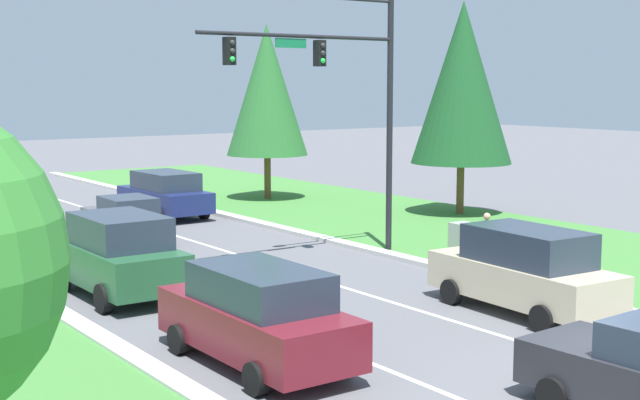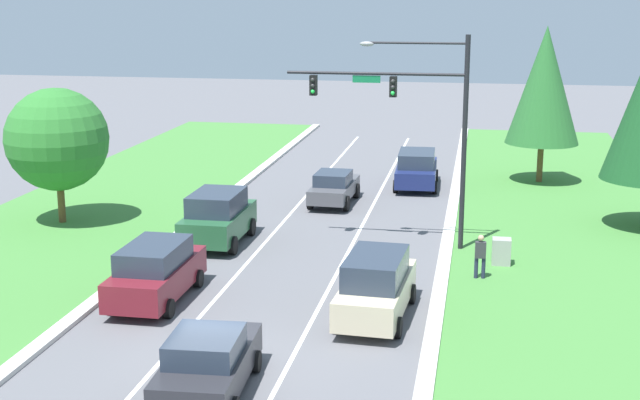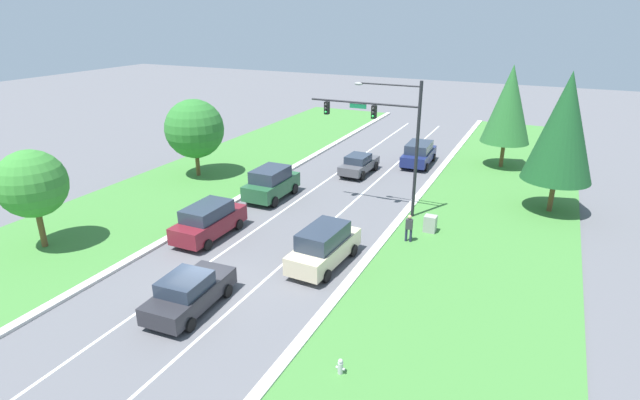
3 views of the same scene
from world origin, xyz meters
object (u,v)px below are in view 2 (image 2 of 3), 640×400
Objects in this scene: traffic_signal_mast at (415,110)px; graphite_sedan at (334,187)px; oak_far_left_tree at (57,139)px; champagne_suv at (376,286)px; utility_cabinet at (501,252)px; forest_suv at (218,217)px; conifer_near_right_tree at (544,85)px; pedestrian at (480,255)px; burgundy_suv at (156,272)px; charcoal_sedan at (208,363)px; navy_suv at (417,169)px.

graphite_sedan is (-4.39, 7.00, -4.80)m from traffic_signal_mast.
traffic_signal_mast is 1.41× the size of oak_far_left_tree.
utility_cabinet is (4.02, 6.26, -0.52)m from champagne_suv.
utility_cabinet is (7.90, -8.86, -0.29)m from graphite_sedan.
forest_suv is 8.46m from oak_far_left_tree.
traffic_signal_mast is 1.84× the size of forest_suv.
pedestrian is at bearing -99.90° from conifer_near_right_tree.
traffic_signal_mast is 1.72× the size of burgundy_suv.
traffic_signal_mast is at bearing 89.49° from champagne_suv.
burgundy_suv is 4.60× the size of utility_cabinet.
charcoal_sedan is 2.78× the size of pedestrian.
forest_suv is at bearing -13.29° from oak_far_left_tree.
graphite_sedan is 15.27m from burgundy_suv.
conifer_near_right_tree is (13.75, 21.60, 4.28)m from burgundy_suv.
graphite_sedan is (-3.88, 15.12, -0.23)m from champagne_suv.
traffic_signal_mast is 1.02× the size of conifer_near_right_tree.
navy_suv is 8.10m from conifer_near_right_tree.
champagne_suv is 1.03× the size of burgundy_suv.
burgundy_suv is 2.94× the size of pedestrian.
pedestrian is 0.20× the size of conifer_near_right_tree.
utility_cabinet is 19.73m from oak_far_left_tree.
forest_suv is 0.91× the size of champagne_suv.
conifer_near_right_tree is at bearing 67.52° from charcoal_sedan.
champagne_suv is 0.84× the size of oak_far_left_tree.
pedestrian is at bearing -54.52° from graphite_sedan.
champagne_suv reaches higher than navy_suv.
burgundy_suv is at bearing -135.47° from traffic_signal_mast.
oak_far_left_tree is (-11.34, -5.96, 2.99)m from graphite_sedan.
oak_far_left_tree is (-19.24, 2.90, 3.28)m from utility_cabinet.
forest_suv is 7.04m from burgundy_suv.
champagne_suv reaches higher than graphite_sedan.
pedestrian is 19.27m from oak_far_left_tree.
pedestrian is (7.12, -10.71, 0.11)m from graphite_sedan.
navy_suv reaches higher than utility_cabinet.
traffic_signal_mast is 1.70× the size of navy_suv.
oak_far_left_tree is (-11.61, 15.42, 2.97)m from charcoal_sedan.
graphite_sedan is at bearing 27.73° from oak_far_left_tree.
champagne_suv is at bearing -2.34° from burgundy_suv.
oak_far_left_tree reaches higher than forest_suv.
burgundy_suv is 0.82× the size of oak_far_left_tree.
utility_cabinet is at bearing -117.08° from pedestrian.
oak_far_left_tree is at bearing 123.87° from charcoal_sedan.
oak_far_left_tree reaches higher than burgundy_suv.
traffic_signal_mast is 12.46m from navy_suv.
champagne_suv is at bearing 49.67° from pedestrian.
navy_suv is at bearing -81.34° from pedestrian.
traffic_signal_mast is at bearing -3.79° from oak_far_left_tree.
navy_suv is at bearing 34.95° from oak_far_left_tree.
oak_far_left_tree is (-7.76, 8.88, 2.80)m from burgundy_suv.
navy_suv is 15.63m from pedestrian.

